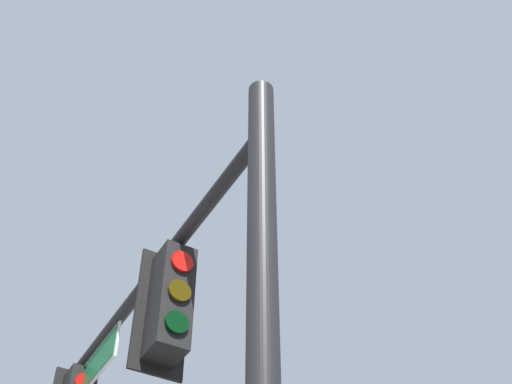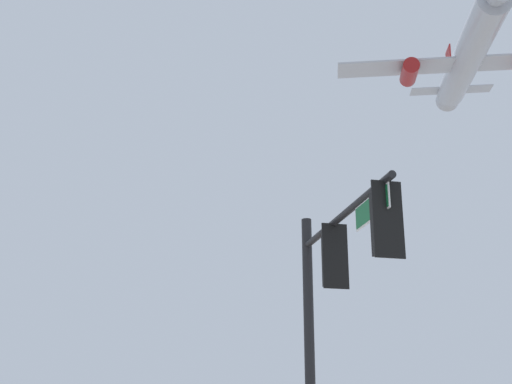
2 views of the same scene
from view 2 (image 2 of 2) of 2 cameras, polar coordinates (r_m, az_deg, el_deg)
name	(u,v)px [view 2 (image 2 of 2)]	position (r m, az deg, el deg)	size (l,w,h in m)	color
signal_pole_near	(334,296)	(14.03, 6.25, -8.24)	(4.80, 0.90, 6.54)	black
airplane	(470,54)	(84.17, 16.71, 10.50)	(32.22, 29.51, 11.41)	#B2B7C1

